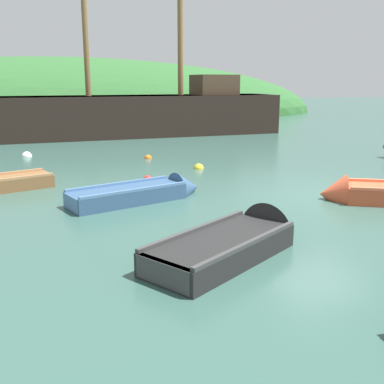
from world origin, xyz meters
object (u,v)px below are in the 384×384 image
at_px(rowboat_far, 378,196).
at_px(rowboat_outer_right, 145,195).
at_px(rowboat_center, 240,243).
at_px(buoy_red, 148,180).
at_px(buoy_orange, 148,158).
at_px(sailing_ship, 143,120).
at_px(buoy_yellow, 199,169).
at_px(buoy_white, 27,157).

relative_size(rowboat_far, rowboat_outer_right, 0.87).
xyz_separation_m(rowboat_center, rowboat_outer_right, (-0.69, 4.07, -0.01)).
relative_size(rowboat_far, buoy_red, 11.46).
relative_size(rowboat_far, buoy_orange, 11.02).
height_order(sailing_ship, buoy_yellow, sailing_ship).
relative_size(buoy_white, buoy_orange, 1.37).
height_order(rowboat_far, rowboat_outer_right, rowboat_far).
xyz_separation_m(sailing_ship, rowboat_far, (1.97, -15.96, -0.70)).
relative_size(rowboat_outer_right, buoy_yellow, 10.60).
bearing_deg(buoy_red, rowboat_center, -89.78).
xyz_separation_m(sailing_ship, rowboat_center, (-2.73, -17.89, -0.70)).
bearing_deg(sailing_ship, buoy_red, 76.98).
relative_size(rowboat_center, buoy_yellow, 10.43).
bearing_deg(buoy_orange, buoy_yellow, -67.44).
bearing_deg(buoy_orange, buoy_white, 154.73).
xyz_separation_m(sailing_ship, buoy_red, (-2.76, -11.51, -0.84)).
relative_size(buoy_white, buoy_yellow, 1.14).
xyz_separation_m(rowboat_outer_right, buoy_orange, (1.68, 6.16, -0.13)).
distance_m(rowboat_center, buoy_red, 6.38).
distance_m(rowboat_center, buoy_white, 12.78).
relative_size(sailing_ship, rowboat_outer_right, 4.85).
height_order(rowboat_far, buoy_orange, rowboat_far).
relative_size(rowboat_outer_right, buoy_white, 9.28).
bearing_deg(rowboat_outer_right, buoy_orange, 59.33).
xyz_separation_m(buoy_yellow, buoy_orange, (-1.10, 2.64, 0.00)).
bearing_deg(buoy_red, sailing_ship, 76.52).
bearing_deg(rowboat_far, buoy_yellow, -34.77).
height_order(sailing_ship, buoy_orange, sailing_ship).
relative_size(rowboat_center, buoy_white, 9.12).
bearing_deg(buoy_red, rowboat_outer_right, -106.06).
bearing_deg(buoy_white, buoy_red, -60.21).
relative_size(rowboat_center, buoy_red, 12.99).
distance_m(rowboat_center, rowboat_outer_right, 4.13).
xyz_separation_m(rowboat_far, buoy_orange, (-3.71, 8.30, -0.15)).
bearing_deg(rowboat_far, buoy_orange, -35.47).
height_order(buoy_white, buoy_orange, buoy_white).
bearing_deg(buoy_yellow, sailing_ship, 86.40).
distance_m(rowboat_far, rowboat_center, 5.08).
height_order(rowboat_outer_right, buoy_orange, rowboat_outer_right).
relative_size(rowboat_outer_right, buoy_red, 13.21).
xyz_separation_m(rowboat_far, buoy_red, (-4.72, 4.45, -0.15)).
bearing_deg(buoy_white, rowboat_outer_right, -71.67).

